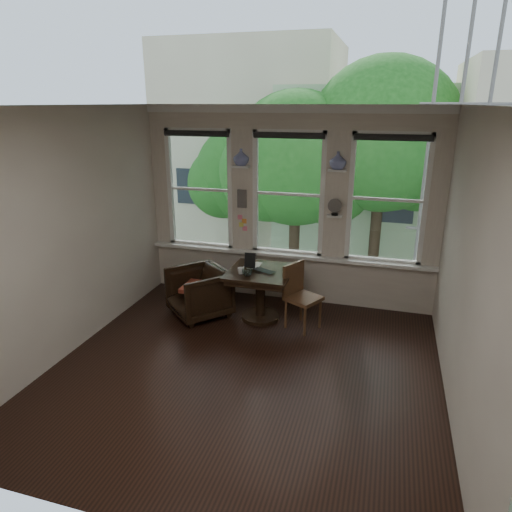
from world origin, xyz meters
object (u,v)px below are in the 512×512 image
(armchair_left, at_px, (199,293))
(mug, at_px, (241,271))
(side_chair_right, at_px, (303,298))
(laptop, at_px, (262,272))
(table, at_px, (260,295))

(armchair_left, height_order, mug, mug)
(side_chair_right, distance_m, laptop, 0.68)
(armchair_left, relative_size, mug, 8.52)
(laptop, bearing_deg, armchair_left, -151.43)
(mug, bearing_deg, armchair_left, 176.34)
(side_chair_right, relative_size, laptop, 2.82)
(side_chair_right, xyz_separation_m, laptop, (-0.61, 0.04, 0.30))
(side_chair_right, relative_size, mug, 9.79)
(armchair_left, height_order, laptop, laptop)
(laptop, bearing_deg, table, 140.67)
(laptop, bearing_deg, mug, -132.65)
(armchair_left, bearing_deg, table, 51.04)
(table, height_order, laptop, laptop)
(side_chair_right, bearing_deg, armchair_left, 119.23)
(table, relative_size, armchair_left, 1.12)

